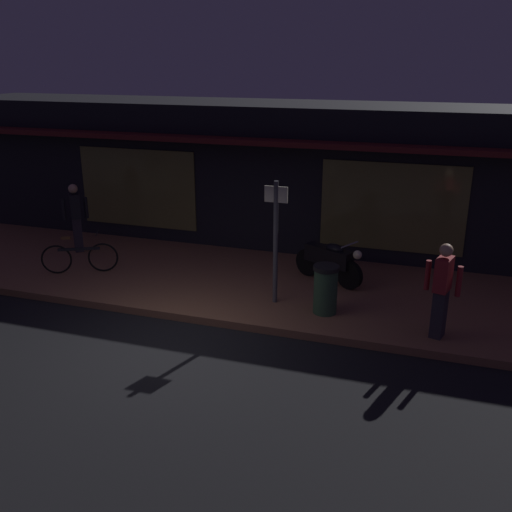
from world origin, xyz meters
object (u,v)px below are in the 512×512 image
Objects in this scene: bicycle_parked at (80,257)px; person_photographer at (76,216)px; motorcycle at (330,260)px; person_bystander at (442,289)px; sign_post at (276,235)px; trash_bin at (326,289)px.

person_photographer is (-0.93, 1.29, 0.52)m from bicycle_parked.
motorcycle is 2.97m from person_bystander.
person_photographer reaches higher than bicycle_parked.
sign_post is at bearing -2.62° from bicycle_parked.
motorcycle is 1.04× the size of bicycle_parked.
bicycle_parked is 1.67m from person_photographer.
sign_post is at bearing 170.05° from trash_bin.
person_photographer is at bearing 125.68° from bicycle_parked.
person_bystander is 3.14m from sign_post.
motorcycle is at bearing 98.35° from trash_bin.
person_photographer is 1.80× the size of trash_bin.
trash_bin is at bearing -81.65° from motorcycle.
sign_post is (-0.80, -1.36, 0.86)m from motorcycle.
sign_post reaches higher than motorcycle.
sign_post is 1.37m from trash_bin.
person_photographer is 6.73m from trash_bin.
person_photographer and person_bystander have the same top height.
person_bystander is 0.70× the size of sign_post.
person_bystander is (8.53, -2.04, 0.00)m from person_photographer.
bicycle_parked is 0.90× the size of person_bystander.
bicycle_parked is 4.67m from sign_post.
sign_post reaches higher than trash_bin.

